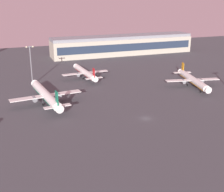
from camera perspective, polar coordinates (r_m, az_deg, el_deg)
name	(u,v)px	position (r m, az deg, el deg)	size (l,w,h in m)	color
ground_plane	(146,118)	(135.38, 6.26, -4.14)	(416.00, 416.00, 0.00)	#424449
terminal_building	(123,45)	(275.33, 1.98, 9.38)	(124.94, 22.40, 16.40)	#B2AD99
airplane_near_gate	(46,95)	(154.25, -12.05, 0.16)	(35.11, 45.00, 11.54)	silver
airplane_far_stand	(193,80)	(184.81, 14.64, 2.89)	(31.71, 40.51, 10.45)	silver
airplane_mid_apron	(85,72)	(197.25, -4.97, 4.33)	(29.96, 38.47, 9.86)	silver
apron_light_east	(31,63)	(185.65, -14.70, 5.95)	(4.80, 0.90, 23.14)	slate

